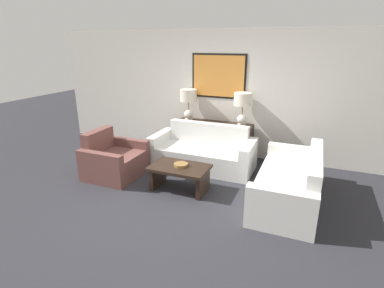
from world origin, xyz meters
TOP-DOWN VIEW (x-y plane):
  - ground_plane at (0.00, 0.00)m, footprint 20.00×20.00m
  - back_wall at (0.00, 2.49)m, footprint 7.90×0.12m
  - console_table at (0.00, 2.22)m, footprint 1.65×0.38m
  - table_lamp_left at (-0.59, 2.22)m, footprint 0.36×0.36m
  - table_lamp_right at (0.59, 2.22)m, footprint 0.36×0.36m
  - couch_by_back_wall at (0.00, 1.56)m, footprint 2.01×0.90m
  - couch_by_side at (1.74, 0.79)m, footprint 0.90×2.01m
  - coffee_table at (-0.01, 0.46)m, footprint 0.97×0.61m
  - decorative_bowl at (0.01, 0.48)m, footprint 0.23×0.23m
  - armchair_near_back_wall at (-1.39, 0.54)m, footprint 0.90×0.99m

SIDE VIEW (x-z plane):
  - ground_plane at x=0.00m, z-range 0.00..0.00m
  - couch_by_back_wall at x=0.00m, z-range -0.13..0.69m
  - couch_by_side at x=1.74m, z-range -0.13..0.69m
  - armchair_near_back_wall at x=-1.39m, z-range -0.13..0.71m
  - coffee_table at x=-0.01m, z-range 0.09..0.51m
  - console_table at x=0.00m, z-range 0.00..0.75m
  - decorative_bowl at x=0.01m, z-range 0.42..0.47m
  - table_lamp_left at x=-0.59m, z-range 0.87..1.54m
  - table_lamp_right at x=0.59m, z-range 0.87..1.54m
  - back_wall at x=0.00m, z-range 0.01..2.66m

